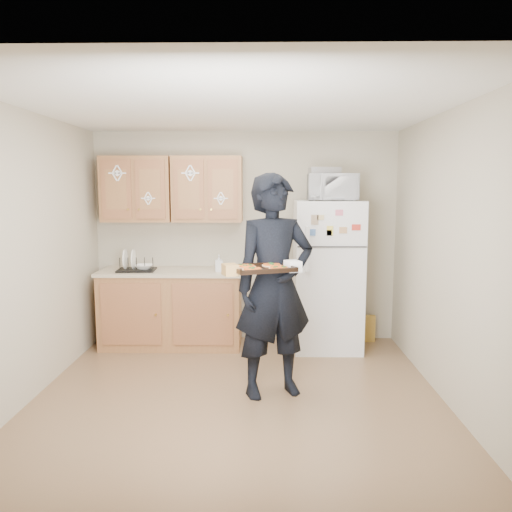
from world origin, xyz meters
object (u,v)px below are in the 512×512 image
object	(u,v)px
person	(274,286)
microwave	(332,187)
refrigerator	(327,275)
dish_rack	(136,264)
baking_tray	(262,269)

from	to	relation	value
person	microwave	size ratio (longest dim) A/B	3.67
refrigerator	microwave	world-z (taller)	microwave
microwave	dish_rack	size ratio (longest dim) A/B	1.29
microwave	dish_rack	xyz separation A→B (m)	(-2.21, 0.03, -0.87)
baking_tray	microwave	world-z (taller)	microwave
baking_tray	dish_rack	distance (m)	2.16
baking_tray	dish_rack	size ratio (longest dim) A/B	1.17
refrigerator	dish_rack	bearing A→B (deg)	-179.53
person	baking_tray	size ratio (longest dim) A/B	4.05
baking_tray	dish_rack	world-z (taller)	baking_tray
refrigerator	baking_tray	distance (m)	1.80
person	dish_rack	distance (m)	2.03
microwave	dish_rack	bearing A→B (deg)	178.73
microwave	baking_tray	bearing A→B (deg)	-116.61
refrigerator	person	xyz separation A→B (m)	(-0.63, -1.33, 0.13)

